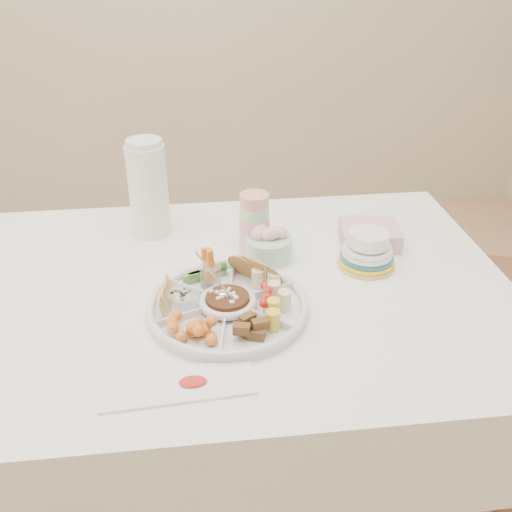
{
  "coord_description": "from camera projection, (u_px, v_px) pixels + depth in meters",
  "views": [
    {
      "loc": [
        -0.05,
        -1.23,
        1.57
      ],
      "look_at": [
        0.1,
        -0.01,
        0.85
      ],
      "focal_mm": 40.0,
      "sensor_mm": 36.0,
      "label": 1
    }
  ],
  "objects": [
    {
      "name": "pita_raisins",
      "position": [
        173.0,
        295.0,
        1.35
      ],
      "size": [
        0.14,
        0.14,
        0.06
      ],
      "primitive_type": null,
      "rotation": [
        0.0,
        0.0,
        0.36
      ],
      "color": "tan",
      "rests_on": "party_tray"
    },
    {
      "name": "carrot_cucumber",
      "position": [
        206.0,
        264.0,
        1.43
      ],
      "size": [
        0.14,
        0.14,
        0.1
      ],
      "primitive_type": null,
      "rotation": [
        0.0,
        0.0,
        0.36
      ],
      "color": "orange",
      "rests_on": "party_tray"
    },
    {
      "name": "bean_dip",
      "position": [
        228.0,
        302.0,
        1.35
      ],
      "size": [
        0.13,
        0.13,
        0.04
      ],
      "primitive_type": "cylinder",
      "rotation": [
        0.0,
        0.0,
        0.36
      ],
      "color": "#442416",
      "rests_on": "party_tray"
    },
    {
      "name": "cup_stack",
      "position": [
        254.0,
        213.0,
        1.57
      ],
      "size": [
        0.09,
        0.09,
        0.23
      ],
      "primitive_type": "cylinder",
      "rotation": [
        0.0,
        0.0,
        0.08
      ],
      "color": "beige",
      "rests_on": "dining_table"
    },
    {
      "name": "party_tray",
      "position": [
        228.0,
        304.0,
        1.36
      ],
      "size": [
        0.49,
        0.49,
        0.04
      ],
      "primitive_type": "cylinder",
      "rotation": [
        0.0,
        0.0,
        0.36
      ],
      "color": "silver",
      "rests_on": "dining_table"
    },
    {
      "name": "tortillas",
      "position": [
        257.0,
        272.0,
        1.44
      ],
      "size": [
        0.14,
        0.14,
        0.07
      ],
      "primitive_type": null,
      "rotation": [
        0.0,
        0.0,
        0.36
      ],
      "color": "#C37646",
      "rests_on": "party_tray"
    },
    {
      "name": "flower_bowl",
      "position": [
        269.0,
        243.0,
        1.56
      ],
      "size": [
        0.13,
        0.13,
        0.1
      ],
      "primitive_type": "cylinder",
      "rotation": [
        0.0,
        0.0,
        0.02
      ],
      "color": "silver",
      "rests_on": "dining_table"
    },
    {
      "name": "cherries",
      "position": [
        193.0,
        328.0,
        1.25
      ],
      "size": [
        0.16,
        0.16,
        0.05
      ],
      "primitive_type": null,
      "rotation": [
        0.0,
        0.0,
        0.36
      ],
      "color": "orange",
      "rests_on": "party_tray"
    },
    {
      "name": "napkin_stack",
      "position": [
        369.0,
        235.0,
        1.65
      ],
      "size": [
        0.18,
        0.16,
        0.05
      ],
      "primitive_type": "cube",
      "rotation": [
        0.0,
        0.0,
        -0.13
      ],
      "color": "#E1AABB",
      "rests_on": "dining_table"
    },
    {
      "name": "granola_chunks",
      "position": [
        252.0,
        330.0,
        1.25
      ],
      "size": [
        0.13,
        0.13,
        0.04
      ],
      "primitive_type": null,
      "rotation": [
        0.0,
        0.0,
        0.36
      ],
      "color": "#45341B",
      "rests_on": "party_tray"
    },
    {
      "name": "thermos",
      "position": [
        148.0,
        187.0,
        1.64
      ],
      "size": [
        0.12,
        0.12,
        0.29
      ],
      "primitive_type": "cylinder",
      "rotation": [
        0.0,
        0.0,
        -0.09
      ],
      "color": "white",
      "rests_on": "dining_table"
    },
    {
      "name": "dining_table",
      "position": [
        222.0,
        395.0,
        1.65
      ],
      "size": [
        1.52,
        1.02,
        0.76
      ],
      "primitive_type": "cube",
      "color": "white",
      "rests_on": "floor"
    },
    {
      "name": "placemat",
      "position": [
        178.0,
        385.0,
        1.15
      ],
      "size": [
        0.32,
        0.12,
        0.01
      ],
      "primitive_type": "cube",
      "rotation": [
        0.0,
        0.0,
        0.06
      ],
      "color": "white",
      "rests_on": "dining_table"
    },
    {
      "name": "floor",
      "position": [
        225.0,
        481.0,
        1.85
      ],
      "size": [
        4.0,
        4.0,
        0.0
      ],
      "primitive_type": "plane",
      "color": "tan",
      "rests_on": "ground"
    },
    {
      "name": "banana_tomato",
      "position": [
        283.0,
        293.0,
        1.33
      ],
      "size": [
        0.13,
        0.13,
        0.08
      ],
      "primitive_type": null,
      "rotation": [
        0.0,
        0.0,
        0.36
      ],
      "color": "#EACF5C",
      "rests_on": "party_tray"
    },
    {
      "name": "plate_stack",
      "position": [
        367.0,
        250.0,
        1.53
      ],
      "size": [
        0.19,
        0.19,
        0.1
      ],
      "primitive_type": "cylinder",
      "rotation": [
        0.0,
        0.0,
        0.31
      ],
      "color": "gold",
      "rests_on": "dining_table"
    }
  ]
}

